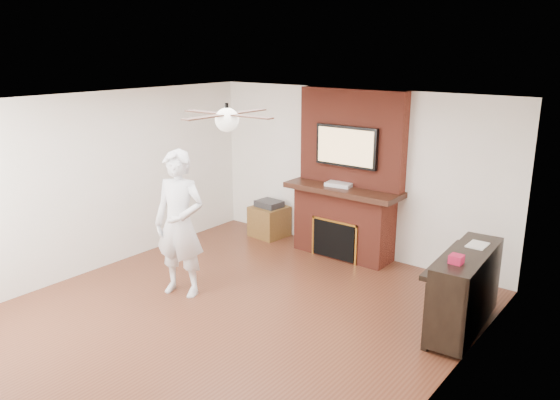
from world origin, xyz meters
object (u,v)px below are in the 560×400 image
Objects in this scene: fireplace at (346,191)px; side_table at (269,220)px; piano at (465,289)px; person at (180,224)px.

fireplace is 1.60m from side_table.
side_table is at bearing 158.96° from piano.
fireplace is at bearing 7.67° from side_table.
person is 3.06× the size of side_table.
piano reaches higher than side_table.
piano is at bearing -28.12° from fireplace.
fireplace is at bearing 148.04° from piano.
person is 3.47m from piano.
side_table is 3.89m from piano.
person reaches higher than piano.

